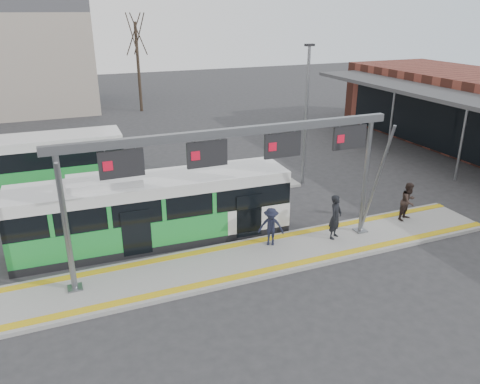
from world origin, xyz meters
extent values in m
plane|color=#2D2D30|center=(0.00, 0.00, 0.00)|extent=(120.00, 120.00, 0.00)
cube|color=gray|center=(0.00, 0.00, 0.07)|extent=(22.00, 3.00, 0.15)
cube|color=gray|center=(-4.00, 8.00, 0.07)|extent=(20.00, 3.00, 0.15)
cube|color=gold|center=(0.00, 1.15, 0.16)|extent=(22.00, 0.35, 0.02)
cube|color=gold|center=(0.00, -1.15, 0.16)|extent=(22.00, 0.35, 0.02)
cube|color=gold|center=(-4.00, 9.15, 0.16)|extent=(20.00, 0.35, 0.02)
cylinder|color=slate|center=(-6.50, 0.30, 2.67)|extent=(0.20, 0.20, 5.05)
cube|color=slate|center=(-6.50, 0.30, 0.18)|extent=(0.50, 0.50, 0.06)
cylinder|color=slate|center=(-6.50, -0.40, 2.67)|extent=(0.12, 1.46, 4.90)
cylinder|color=slate|center=(5.50, 0.30, 2.67)|extent=(0.20, 0.20, 5.05)
cube|color=slate|center=(5.50, 0.30, 0.18)|extent=(0.50, 0.50, 0.06)
cylinder|color=slate|center=(5.50, -0.40, 2.67)|extent=(0.12, 1.46, 4.90)
cube|color=slate|center=(-0.50, 0.30, 5.20)|extent=(13.00, 0.25, 0.30)
cube|color=black|center=(-4.50, 0.30, 4.50)|extent=(1.50, 0.12, 0.95)
cube|color=#B50B21|center=(-4.95, 0.23, 4.50)|extent=(0.32, 0.02, 0.32)
cube|color=black|center=(-1.50, 0.30, 4.50)|extent=(1.50, 0.12, 0.95)
cube|color=#B50B21|center=(-1.95, 0.23, 4.50)|extent=(0.32, 0.02, 0.32)
cube|color=black|center=(1.50, 0.30, 4.50)|extent=(1.50, 0.12, 0.95)
cube|color=#B50B21|center=(1.05, 0.23, 4.50)|extent=(0.32, 0.02, 0.32)
cube|color=black|center=(4.50, 0.30, 4.50)|extent=(1.50, 0.12, 0.95)
cube|color=#B50B21|center=(4.05, 0.23, 4.50)|extent=(0.32, 0.02, 0.32)
cylinder|color=slate|center=(14.80, 4.00, 2.15)|extent=(0.14, 0.14, 4.30)
cylinder|color=slate|center=(14.80, 10.00, 2.15)|extent=(0.14, 0.14, 4.30)
cube|color=black|center=(-2.97, 3.09, 0.17)|extent=(11.47, 2.87, 0.33)
cube|color=green|center=(-2.97, 3.09, 0.88)|extent=(11.47, 2.87, 1.09)
cube|color=black|center=(-2.97, 3.09, 1.90)|extent=(11.46, 2.80, 0.95)
cube|color=white|center=(-2.97, 3.09, 2.61)|extent=(11.47, 2.87, 0.47)
cube|color=orange|center=(2.71, 2.87, 2.51)|extent=(0.12, 1.69, 0.27)
cube|color=white|center=(-4.86, 3.17, 2.99)|extent=(2.91, 1.80, 0.28)
cylinder|color=black|center=(-6.99, 2.19, 0.47)|extent=(0.96, 0.32, 0.95)
cylinder|color=black|center=(-6.91, 4.31, 0.47)|extent=(0.96, 0.32, 0.95)
cylinder|color=black|center=(0.40, 1.90, 0.47)|extent=(0.96, 0.32, 0.95)
cylinder|color=black|center=(0.49, 4.02, 0.47)|extent=(0.96, 0.32, 0.95)
cube|color=black|center=(-8.89, 11.63, 0.17)|extent=(11.88, 2.77, 0.35)
cube|color=green|center=(-8.89, 11.63, 0.91)|extent=(11.88, 2.77, 1.13)
cube|color=black|center=(-8.89, 11.63, 1.97)|extent=(11.88, 2.69, 0.99)
cube|color=white|center=(-8.89, 11.63, 2.71)|extent=(11.88, 2.77, 0.49)
cylinder|color=black|center=(-5.37, 10.45, 0.49)|extent=(0.99, 0.32, 0.99)
cylinder|color=black|center=(-5.32, 12.67, 0.49)|extent=(0.99, 0.32, 0.99)
imported|color=black|center=(4.08, 0.21, 1.12)|extent=(0.85, 0.78, 1.94)
imported|color=#2D221E|center=(8.24, 0.54, 1.04)|extent=(1.05, 0.93, 1.79)
imported|color=black|center=(1.29, 0.67, 0.97)|extent=(1.22, 1.05, 1.63)
cylinder|color=#382B21|center=(-4.75, 31.32, 3.45)|extent=(0.28, 0.28, 6.90)
cylinder|color=#382B21|center=(1.86, 30.59, 4.10)|extent=(0.28, 0.28, 8.19)
cylinder|color=slate|center=(6.35, 6.92, 3.78)|extent=(0.16, 0.16, 7.56)
cube|color=black|center=(6.35, 6.92, 7.56)|extent=(0.50, 0.25, 0.12)
camera|label=1|loc=(-6.47, -14.86, 9.31)|focal=35.00mm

